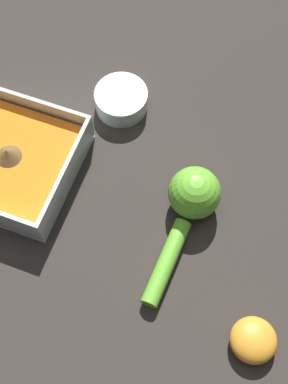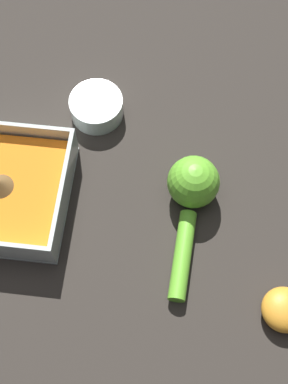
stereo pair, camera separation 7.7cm
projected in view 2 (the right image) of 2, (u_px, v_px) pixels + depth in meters
ground_plane at (14, 207)px, 0.79m from camera, size 4.00×4.00×0.00m
square_dish at (3, 191)px, 0.78m from camera, size 0.19×0.19×0.06m
spice_bowl at (97, 107)px, 0.84m from camera, size 0.08×0.08×0.03m
lemon_squeezer at (192, 193)px, 0.76m from camera, size 0.21×0.08×0.08m
lemon_half at (285, 310)px, 0.71m from camera, size 0.06×0.06×0.03m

